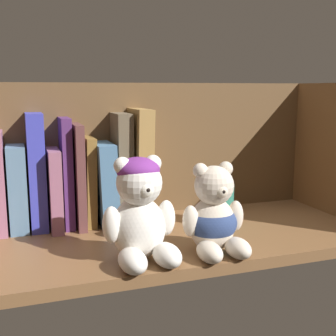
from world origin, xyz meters
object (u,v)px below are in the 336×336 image
at_px(book_8, 77,174).
at_px(book_10, 103,182).
at_px(book_4, 17,188).
at_px(teddy_bear_smaller, 214,217).
at_px(pillar_candle, 221,205).
at_px(book_12, 137,164).
at_px(teddy_bear_larger, 140,212).
at_px(book_9, 88,180).
at_px(book_7, 66,172).
at_px(book_11, 120,167).
at_px(book_6, 54,187).
at_px(book_5, 36,171).

height_order(book_8, book_10, book_8).
distance_m(book_4, teddy_bear_smaller, 0.38).
xyz_separation_m(book_4, book_8, (0.11, 0.00, 0.02)).
bearing_deg(pillar_candle, book_12, 145.11).
bearing_deg(teddy_bear_larger, book_4, 128.50).
distance_m(book_12, teddy_bear_larger, 0.24).
height_order(book_9, pillar_candle, book_9).
relative_size(book_12, pillar_candle, 2.77).
xyz_separation_m(book_12, teddy_bear_larger, (-0.06, -0.23, -0.04)).
distance_m(book_7, book_11, 0.11).
bearing_deg(book_8, book_6, 180.00).
height_order(book_7, book_12, book_12).
xyz_separation_m(book_7, book_10, (0.07, 0.00, -0.03)).
xyz_separation_m(book_4, book_5, (0.04, 0.00, 0.03)).
bearing_deg(book_8, teddy_bear_smaller, -50.40).
height_order(book_4, book_7, book_7).
height_order(book_10, book_12, book_12).
xyz_separation_m(book_4, book_6, (0.07, 0.00, -0.00)).
bearing_deg(book_9, book_11, 0.00).
bearing_deg(book_9, pillar_candle, -22.34).
relative_size(teddy_bear_larger, teddy_bear_smaller, 1.10).
height_order(book_10, book_11, book_11).
xyz_separation_m(book_8, teddy_bear_larger, (0.07, -0.23, -0.02)).
xyz_separation_m(book_4, book_12, (0.24, 0.00, 0.03)).
bearing_deg(book_6, book_7, 0.00).
xyz_separation_m(book_8, pillar_candle, (0.27, -0.10, -0.06)).
bearing_deg(teddy_bear_smaller, teddy_bear_larger, 177.80).
bearing_deg(book_4, pillar_candle, -14.87).
relative_size(book_6, teddy_bear_larger, 0.94).
xyz_separation_m(book_12, teddy_bear_smaller, (0.07, -0.23, -0.06)).
bearing_deg(pillar_candle, book_10, 154.88).
bearing_deg(book_12, book_6, 180.00).
relative_size(book_5, book_12, 0.98).
height_order(book_5, book_6, book_5).
bearing_deg(teddy_bear_smaller, pillar_candle, 59.64).
distance_m(book_7, pillar_candle, 0.31).
xyz_separation_m(book_4, book_10, (0.17, 0.00, -0.00)).
height_order(book_9, book_12, book_12).
xyz_separation_m(book_5, book_11, (0.16, 0.00, -0.00)).
distance_m(book_10, book_12, 0.08).
distance_m(book_4, book_5, 0.05).
bearing_deg(book_9, book_6, 180.00).
relative_size(book_6, book_7, 0.73).
distance_m(book_10, book_11, 0.05).
bearing_deg(book_7, pillar_candle, -19.28).
bearing_deg(book_5, book_8, 0.00).
xyz_separation_m(teddy_bear_smaller, pillar_candle, (0.08, 0.13, -0.02)).
distance_m(book_8, book_10, 0.06).
bearing_deg(book_10, book_12, 0.00).
distance_m(book_8, book_9, 0.03).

